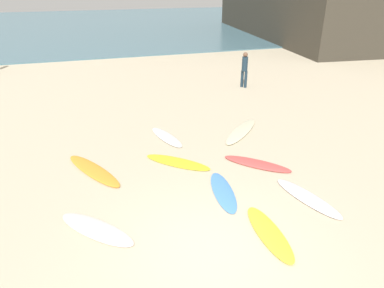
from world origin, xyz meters
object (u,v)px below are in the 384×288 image
at_px(surfboard_2, 308,198).
at_px(surfboard_8, 269,233).
at_px(surfboard_4, 257,164).
at_px(surfboard_6, 93,170).
at_px(surfboard_3, 223,191).
at_px(surfboard_7, 241,131).
at_px(surfboard_1, 167,137).
at_px(surfboard_5, 96,229).
at_px(beachgoer_far, 245,68).
at_px(surfboard_0, 178,162).

relative_size(surfboard_2, surfboard_8, 1.06).
bearing_deg(surfboard_4, surfboard_6, 122.39).
distance_m(surfboard_3, surfboard_7, 3.98).
xyz_separation_m(surfboard_1, surfboard_4, (2.07, -2.64, -0.00)).
bearing_deg(surfboard_2, surfboard_7, -106.02).
relative_size(surfboard_5, surfboard_7, 0.79).
xyz_separation_m(surfboard_6, beachgoer_far, (7.64, 6.47, 0.92)).
xyz_separation_m(surfboard_3, surfboard_8, (0.32, -1.79, 0.01)).
bearing_deg(beachgoer_far, surfboard_6, 94.72).
relative_size(surfboard_6, beachgoer_far, 1.46).
bearing_deg(surfboard_5, surfboard_4, -22.51).
xyz_separation_m(surfboard_5, surfboard_6, (0.09, 2.66, 0.00)).
bearing_deg(beachgoer_far, surfboard_7, 118.64).
relative_size(surfboard_1, surfboard_8, 1.00).
bearing_deg(surfboard_5, surfboard_8, -61.13).
distance_m(surfboard_1, surfboard_5, 4.99).
bearing_deg(surfboard_3, surfboard_5, -161.46).
distance_m(surfboard_4, beachgoer_far, 8.16).
height_order(surfboard_3, surfboard_8, surfboard_8).
height_order(surfboard_0, surfboard_6, surfboard_6).
relative_size(surfboard_3, beachgoer_far, 1.11).
relative_size(surfboard_0, surfboard_3, 1.10).
distance_m(surfboard_6, surfboard_7, 5.31).
xyz_separation_m(surfboard_4, surfboard_8, (-1.17, -2.86, 0.00)).
bearing_deg(surfboard_6, surfboard_7, 167.06).
xyz_separation_m(surfboard_3, surfboard_6, (-3.08, 2.10, 0.01)).
height_order(surfboard_6, surfboard_7, surfboard_7).
distance_m(surfboard_8, beachgoer_far, 11.23).
bearing_deg(surfboard_3, surfboard_0, 118.85).
bearing_deg(surfboard_7, surfboard_4, -59.19).
height_order(surfboard_2, surfboard_5, surfboard_2).
xyz_separation_m(surfboard_0, beachgoer_far, (5.25, 6.71, 0.93)).
height_order(surfboard_2, surfboard_8, surfboard_2).
height_order(surfboard_3, surfboard_7, surfboard_7).
bearing_deg(surfboard_0, surfboard_3, 63.27).
distance_m(surfboard_7, surfboard_8, 5.49).
bearing_deg(beachgoer_far, surfboard_5, 104.20).
bearing_deg(surfboard_2, surfboard_0, -60.61).
relative_size(surfboard_5, surfboard_8, 1.06).
distance_m(surfboard_2, surfboard_3, 2.08).
distance_m(surfboard_0, surfboard_5, 3.47).
distance_m(surfboard_2, surfboard_8, 1.79).
xyz_separation_m(surfboard_6, surfboard_8, (3.41, -3.89, 0.00)).
relative_size(surfboard_5, surfboard_6, 0.81).
height_order(surfboard_2, surfboard_7, surfboard_7).
xyz_separation_m(surfboard_2, surfboard_5, (-5.04, 0.34, -0.00)).
distance_m(surfboard_0, beachgoer_far, 8.57).
xyz_separation_m(surfboard_3, beachgoer_far, (4.56, 8.57, 0.93)).
height_order(surfboard_2, surfboard_4, surfboard_2).
height_order(surfboard_1, surfboard_7, same).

